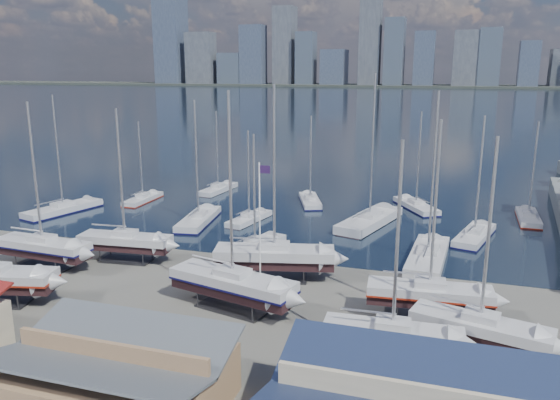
% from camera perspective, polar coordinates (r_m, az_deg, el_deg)
% --- Properties ---
extents(ground, '(1400.00, 1400.00, 0.00)m').
position_cam_1_polar(ground, '(46.28, -5.59, -10.12)').
color(ground, '#605E59').
rests_on(ground, ground).
extents(water, '(1400.00, 600.00, 0.40)m').
position_cam_1_polar(water, '(349.83, 14.88, 10.01)').
color(water, '#182338').
rests_on(water, ground).
extents(far_shore, '(1400.00, 80.00, 2.20)m').
position_cam_1_polar(far_shore, '(609.40, 16.17, 11.36)').
color(far_shore, '#2D332D').
rests_on(far_shore, ground).
extents(skyline, '(639.14, 43.80, 107.69)m').
position_cam_1_polar(skyline, '(603.54, 15.62, 14.99)').
color(skyline, '#475166').
rests_on(skyline, far_shore).
extents(shed_grey, '(12.60, 8.40, 4.17)m').
position_cam_1_polar(shed_grey, '(32.82, -17.10, -17.02)').
color(shed_grey, '#8C6B4C').
rests_on(shed_grey, ground).
extents(sailboat_cradle_0, '(9.83, 3.24, 15.69)m').
position_cam_1_polar(sailboat_cradle_0, '(56.62, -23.56, -4.54)').
color(sailboat_cradle_0, '#2D2D33').
rests_on(sailboat_cradle_0, ground).
extents(sailboat_cradle_2, '(9.32, 3.38, 14.97)m').
position_cam_1_polar(sailboat_cradle_2, '(55.87, -15.87, -4.17)').
color(sailboat_cradle_2, '#2D2D33').
rests_on(sailboat_cradle_2, ground).
extents(sailboat_cradle_3, '(10.99, 5.38, 17.03)m').
position_cam_1_polar(sailboat_cradle_3, '(43.40, -4.98, -8.71)').
color(sailboat_cradle_3, '#2D2D33').
rests_on(sailboat_cradle_3, ground).
extents(sailboat_cradle_4, '(11.06, 5.36, 17.30)m').
position_cam_1_polar(sailboat_cradle_4, '(49.23, -0.58, -5.89)').
color(sailboat_cradle_4, '#2D2D33').
rests_on(sailboat_cradle_4, ground).
extents(sailboat_cradle_5, '(9.01, 2.92, 14.51)m').
position_cam_1_polar(sailboat_cradle_5, '(36.38, 11.67, -13.76)').
color(sailboat_cradle_5, '#2D2D33').
rests_on(sailboat_cradle_5, ground).
extents(sailboat_cradle_6, '(9.48, 3.41, 15.09)m').
position_cam_1_polar(sailboat_cradle_6, '(43.12, 15.34, -9.46)').
color(sailboat_cradle_6, '#2D2D33').
rests_on(sailboat_cradle_6, ground).
extents(sailboat_cradle_7, '(9.21, 4.65, 14.59)m').
position_cam_1_polar(sailboat_cradle_7, '(38.90, 20.16, -12.46)').
color(sailboat_cradle_7, '#2D2D33').
rests_on(sailboat_cradle_7, ground).
extents(sailboat_moored_0, '(5.67, 11.18, 16.09)m').
position_cam_1_polar(sailboat_moored_0, '(77.50, -21.70, -1.04)').
color(sailboat_moored_0, black).
rests_on(sailboat_moored_0, water).
extents(sailboat_moored_1, '(2.34, 8.06, 12.00)m').
position_cam_1_polar(sailboat_moored_1, '(80.44, -14.12, 0.03)').
color(sailboat_moored_1, black).
rests_on(sailboat_moored_1, water).
extents(sailboat_moored_2, '(3.27, 8.80, 12.99)m').
position_cam_1_polar(sailboat_moored_2, '(84.84, -6.47, 1.06)').
color(sailboat_moored_2, black).
rests_on(sailboat_moored_2, water).
extents(sailboat_moored_3, '(4.44, 10.82, 15.71)m').
position_cam_1_polar(sailboat_moored_3, '(67.95, -8.49, -2.17)').
color(sailboat_moored_3, black).
rests_on(sailboat_moored_3, water).
extents(sailboat_moored_4, '(3.65, 8.13, 11.87)m').
position_cam_1_polar(sailboat_moored_4, '(67.90, -3.23, -2.03)').
color(sailboat_moored_4, black).
rests_on(sailboat_moored_4, water).
extents(sailboat_moored_5, '(5.33, 8.94, 12.92)m').
position_cam_1_polar(sailboat_moored_5, '(76.97, 3.16, -0.18)').
color(sailboat_moored_5, black).
rests_on(sailboat_moored_5, water).
extents(sailboat_moored_6, '(4.67, 8.86, 12.76)m').
position_cam_1_polar(sailboat_moored_6, '(57.48, -2.63, -4.95)').
color(sailboat_moored_6, black).
rests_on(sailboat_moored_6, water).
extents(sailboat_moored_7, '(6.79, 13.02, 18.94)m').
position_cam_1_polar(sailboat_moored_7, '(67.27, 9.35, -2.34)').
color(sailboat_moored_7, black).
rests_on(sailboat_moored_7, water).
extents(sailboat_moored_8, '(6.90, 9.25, 13.77)m').
position_cam_1_polar(sailboat_moored_8, '(76.14, 14.02, -0.72)').
color(sailboat_moored_8, black).
rests_on(sailboat_moored_8, water).
extents(sailboat_moored_9, '(3.94, 11.69, 17.39)m').
position_cam_1_polar(sailboat_moored_9, '(55.94, 15.18, -5.94)').
color(sailboat_moored_9, black).
rests_on(sailboat_moored_9, water).
extents(sailboat_moored_10, '(5.09, 9.99, 14.38)m').
position_cam_1_polar(sailboat_moored_10, '(64.60, 19.65, -3.66)').
color(sailboat_moored_10, black).
rests_on(sailboat_moored_10, water).
extents(sailboat_moored_11, '(2.59, 8.73, 12.99)m').
position_cam_1_polar(sailboat_moored_11, '(75.01, 24.50, -1.77)').
color(sailboat_moored_11, black).
rests_on(sailboat_moored_11, water).
extents(car_a, '(2.53, 4.98, 1.62)m').
position_cam_1_polar(car_a, '(41.87, -19.21, -12.28)').
color(car_a, gray).
rests_on(car_a, ground).
extents(car_b, '(4.31, 2.78, 1.34)m').
position_cam_1_polar(car_b, '(38.40, -11.47, -14.44)').
color(car_b, gray).
rests_on(car_b, ground).
extents(car_c, '(4.09, 6.19, 1.58)m').
position_cam_1_polar(car_c, '(37.34, -11.69, -15.10)').
color(car_c, gray).
rests_on(car_c, ground).
extents(car_d, '(2.86, 5.04, 1.38)m').
position_cam_1_polar(car_d, '(36.09, -9.77, -16.27)').
color(car_d, gray).
rests_on(car_d, ground).
extents(flagpole, '(0.98, 0.12, 11.10)m').
position_cam_1_polar(flagpole, '(45.58, -2.05, -1.97)').
color(flagpole, white).
rests_on(flagpole, ground).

